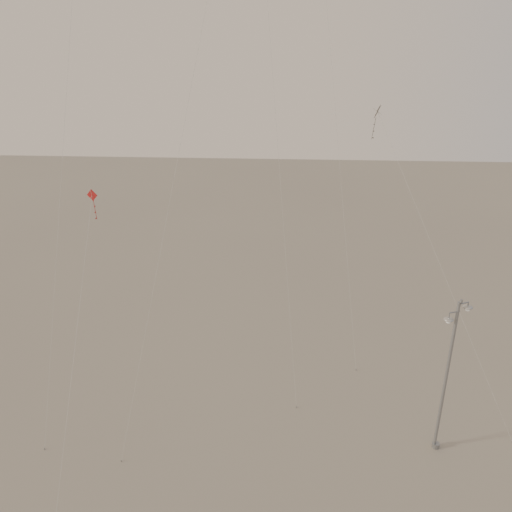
{
  "coord_description": "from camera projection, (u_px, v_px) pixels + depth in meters",
  "views": [
    {
      "loc": [
        1.48,
        -21.58,
        23.0
      ],
      "look_at": [
        -0.13,
        5.0,
        12.0
      ],
      "focal_mm": 40.0,
      "sensor_mm": 36.0,
      "label": 1
    }
  ],
  "objects": [
    {
      "name": "street_lamp",
      "position": [
        447.0,
        373.0,
        31.26
      ],
      "size": [
        1.54,
        0.92,
        9.63
      ],
      "color": "gray",
      "rests_on": "ground"
    },
    {
      "name": "kite_3",
      "position": [
        84.0,
        268.0,
        29.45
      ],
      "size": [
        0.93,
        12.74,
        14.68
      ],
      "rotation": [
        0.0,
        0.0,
        -0.14
      ],
      "color": "maroon",
      "rests_on": "ground"
    },
    {
      "name": "kite_5",
      "position": [
        328.0,
        26.0,
        38.05
      ],
      "size": [
        3.64,
        8.99,
        30.24
      ],
      "rotation": [
        0.0,
        0.0,
        -1.07
      ],
      "color": "brown",
      "rests_on": "ground"
    },
    {
      "name": "kite_4",
      "position": [
        406.0,
        183.0,
        32.81
      ],
      "size": [
        8.81,
        6.37,
        18.59
      ],
      "rotation": [
        0.0,
        0.0,
        1.89
      ],
      "color": "#272421",
      "rests_on": "ground"
    },
    {
      "name": "kite_1",
      "position": [
        198.0,
        52.0,
        30.9
      ],
      "size": [
        5.68,
        10.78,
        29.33
      ],
      "rotation": [
        0.0,
        0.0,
        -0.45
      ],
      "color": "#272421",
      "rests_on": "ground"
    }
  ]
}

